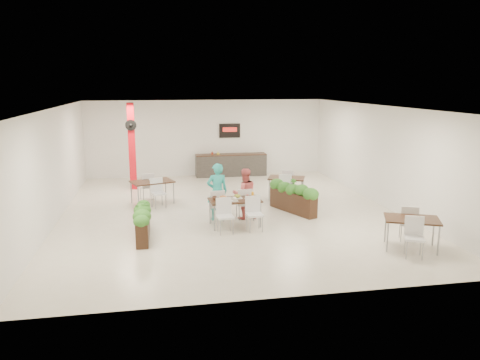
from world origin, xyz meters
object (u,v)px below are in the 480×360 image
main_table (235,203)px  diner_man (217,192)px  side_table_a (152,184)px  side_table_c (412,223)px  red_column (132,145)px  side_table_b (286,181)px  service_counter (231,164)px  diner_woman (245,194)px  planter_left (143,219)px  planter_right (293,196)px

main_table → diner_man: (-0.39, 0.66, 0.20)m
main_table → side_table_a: size_ratio=1.01×
main_table → side_table_c: (3.83, -2.57, -0.01)m
red_column → side_table_a: red_column is taller
diner_man → red_column: bearing=-64.4°
side_table_b → service_counter: bearing=127.0°
diner_woman → side_table_b: bearing=-135.5°
planter_left → side_table_a: 3.55m
main_table → diner_woman: diner_woman is taller
side_table_b → side_table_c: size_ratio=1.00×
red_column → diner_man: 5.29m
side_table_c → planter_left: bearing=-173.8°
red_column → planter_right: red_column is taller
red_column → service_counter: (4.00, 1.86, -1.15)m
diner_man → side_table_c: bearing=139.1°
planter_right → side_table_c: (1.83, -3.63, 0.13)m
service_counter → diner_woman: (-0.66, -6.44, 0.25)m
planter_right → service_counter: bearing=98.8°
service_counter → diner_man: size_ratio=1.80×
diner_man → diner_woman: size_ratio=1.12×
service_counter → planter_left: 8.48m
planter_left → side_table_a: bearing=86.1°
service_counter → side_table_a: 5.32m
red_column → side_table_b: bearing=-25.8°
side_table_a → planter_right: bearing=-42.6°
diner_man → side_table_a: bearing=-54.3°
diner_woman → side_table_c: size_ratio=0.90×
planter_left → side_table_a: size_ratio=1.12×
planter_right → side_table_c: size_ratio=1.12×
planter_left → side_table_b: (4.74, 3.32, 0.13)m
side_table_a → side_table_b: bearing=-21.6°
planter_right → side_table_c: 4.07m
main_table → service_counter: bearing=81.4°
diner_man → side_table_b: diner_man is taller
planter_left → side_table_b: planter_left is taller
red_column → side_table_c: red_column is taller
red_column → side_table_a: 2.61m
service_counter → planter_left: bearing=-114.7°
service_counter → diner_man: 6.61m
diner_woman → side_table_c: bearing=133.2°
planter_right → side_table_a: bearing=156.2°
side_table_c → red_column: bearing=154.4°
planter_right → side_table_b: 1.68m
side_table_a → side_table_c: same height
main_table → diner_woman: bearing=58.0°
side_table_a → red_column: bearing=87.9°
diner_woman → planter_right: (1.59, 0.40, -0.24)m
diner_woman → side_table_c: (3.42, -3.23, -0.12)m
planter_left → side_table_b: size_ratio=1.12×
red_column → planter_right: size_ratio=1.73×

